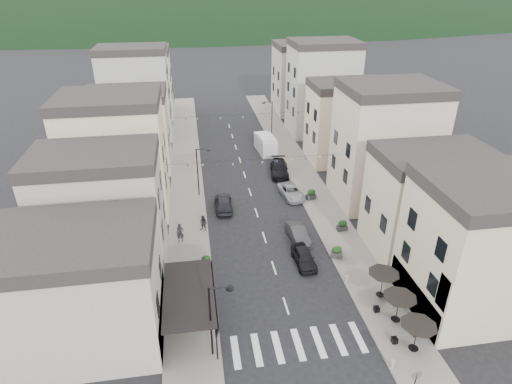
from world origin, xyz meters
TOP-DOWN VIEW (x-y plane):
  - ground at (0.00, 0.00)m, footprint 700.00×700.00m
  - sidewalk_left at (-7.50, 32.00)m, footprint 4.00×76.00m
  - sidewalk_right at (7.50, 32.00)m, footprint 4.00×76.00m
  - hill_backdrop at (0.00, 300.00)m, footprint 640.00×360.00m
  - boutique_building at (-15.50, 5.00)m, footprint 12.00×8.00m
  - bistro_building at (14.50, 4.00)m, footprint 10.00×8.00m
  - boutique_awning at (-7.25, 5.00)m, footprint 3.77×7.50m
  - buildings_row_left at (-14.50, 37.75)m, footprint 10.20×54.16m
  - buildings_row_right at (14.50, 36.59)m, footprint 10.20×54.16m
  - cafe_terrace at (7.70, 2.80)m, footprint 2.50×8.10m
  - streetlamp_left_near at (-5.82, 2.00)m, footprint 1.70×0.56m
  - streetlamp_left_far at (-5.82, 26.00)m, footprint 1.70×0.56m
  - streetlamp_right_far at (5.82, 44.00)m, footprint 1.70×0.56m
  - traffic_sign at (5.80, -3.50)m, footprint 0.70×0.07m
  - bollards at (0.00, 5.50)m, footprint 11.66×10.26m
  - bunting_near at (0.00, 22.00)m, footprint 19.00×0.28m
  - bunting_far at (0.00, 38.00)m, footprint 19.00×0.28m
  - parked_car_a at (2.80, 11.21)m, footprint 1.79×4.15m
  - parked_car_b at (3.21, 15.12)m, footprint 1.84×4.32m
  - parked_car_c at (4.60, 24.06)m, footprint 2.81×4.98m
  - parked_car_d at (4.53, 30.50)m, footprint 2.96×5.75m
  - parked_car_e at (-3.50, 22.37)m, footprint 2.00×4.69m
  - delivery_van at (4.12, 38.48)m, footprint 2.63×5.59m
  - pedestrian_a at (-8.26, 16.44)m, footprint 0.75×0.52m
  - pedestrian_b at (-5.92, 18.04)m, footprint 1.05×0.98m
  - planter_la at (-8.46, 6.78)m, footprint 1.25×0.86m
  - planter_lb at (-6.00, 12.12)m, footprint 1.04×0.71m
  - planter_ra at (6.00, 11.51)m, footprint 1.21×0.94m
  - planter_rb at (8.08, 15.92)m, footprint 1.05×0.60m
  - planter_rc at (6.74, 22.94)m, footprint 1.22×0.85m

SIDE VIEW (x-z plane):
  - ground at x=0.00m, z-range 0.00..0.00m
  - hill_backdrop at x=0.00m, z-range -35.00..35.00m
  - sidewalk_left at x=-7.50m, z-range 0.00..0.12m
  - sidewalk_right at x=7.50m, z-range 0.00..0.12m
  - bollards at x=0.00m, z-range 0.12..0.72m
  - planter_lb at x=-6.00m, z-range 0.10..1.17m
  - parked_car_c at x=4.60m, z-range 0.00..1.31m
  - planter_rb at x=8.08m, z-range 0.10..1.26m
  - parked_car_b at x=3.21m, z-range 0.00..1.39m
  - parked_car_a at x=2.80m, z-range 0.00..1.40m
  - planter_ra at x=6.00m, z-range 0.10..1.30m
  - planter_rc at x=6.74m, z-range 0.10..1.35m
  - planter_la at x=-8.46m, z-range 0.10..1.38m
  - parked_car_e at x=-3.50m, z-range 0.00..1.58m
  - parked_car_d at x=4.53m, z-range 0.00..1.60m
  - pedestrian_b at x=-5.92m, z-range 0.12..1.85m
  - pedestrian_a at x=-8.26m, z-range 0.12..2.08m
  - delivery_van at x=4.12m, z-range -0.02..2.57m
  - traffic_sign at x=5.80m, z-range 0.58..3.28m
  - cafe_terrace at x=7.70m, z-range 1.09..3.62m
  - boutique_awning at x=-7.25m, z-range 1.48..4.75m
  - streetlamp_left_near at x=-5.82m, z-range 0.70..6.70m
  - streetlamp_left_far at x=-5.82m, z-range 0.70..6.70m
  - streetlamp_right_far at x=5.82m, z-range 0.70..6.70m
  - boutique_building at x=-15.50m, z-range 0.00..8.00m
  - bistro_building at x=14.50m, z-range 0.00..10.00m
  - bunting_near at x=0.00m, z-range 5.34..5.96m
  - bunting_far at x=0.00m, z-range 5.34..5.96m
  - buildings_row_left at x=-14.50m, z-range -0.88..13.12m
  - buildings_row_right at x=14.50m, z-range -0.93..13.57m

